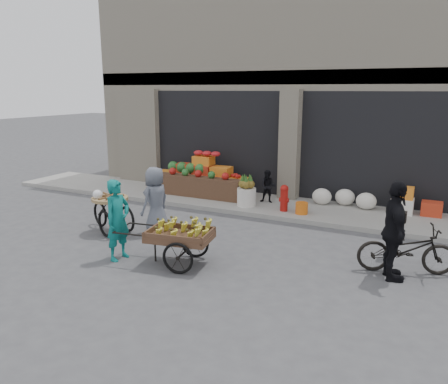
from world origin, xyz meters
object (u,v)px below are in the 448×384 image
at_px(seated_person, 268,186).
at_px(banana_cart, 178,233).
at_px(orange_bucket, 302,208).
at_px(tricycle_cart, 110,208).
at_px(pineapple_bin, 247,197).
at_px(cyclist, 394,231).
at_px(vendor_woman, 118,220).
at_px(fire_hydrant, 284,197).
at_px(bicycle, 406,249).
at_px(vendor_grey, 156,201).

distance_m(seated_person, banana_cart, 4.72).
xyz_separation_m(orange_bucket, tricycle_cart, (-3.71, -3.04, 0.30)).
bearing_deg(pineapple_bin, banana_cart, -85.04).
bearing_deg(banana_cart, cyclist, 7.46).
xyz_separation_m(banana_cart, vendor_woman, (-1.19, -0.28, 0.18)).
bearing_deg(pineapple_bin, cyclist, -36.44).
height_order(fire_hydrant, seated_person, seated_person).
bearing_deg(seated_person, tricycle_cart, -133.83).
xyz_separation_m(pineapple_bin, seated_person, (0.40, 0.60, 0.21)).
distance_m(fire_hydrant, cyclist, 4.22).
height_order(seated_person, tricycle_cart, seated_person).
height_order(seated_person, banana_cart, seated_person).
distance_m(pineapple_bin, bicycle, 5.02).
relative_size(pineapple_bin, bicycle, 0.30).
height_order(pineapple_bin, seated_person, seated_person).
height_order(pineapple_bin, tricycle_cart, tricycle_cart).
xyz_separation_m(fire_hydrant, tricycle_cart, (-3.21, -3.09, 0.06)).
xyz_separation_m(orange_bucket, vendor_grey, (-2.68, -2.67, 0.51)).
height_order(pineapple_bin, banana_cart, banana_cart).
bearing_deg(fire_hydrant, tricycle_cart, -136.06).
xyz_separation_m(fire_hydrant, seated_person, (-0.70, 0.65, 0.08)).
xyz_separation_m(orange_bucket, vendor_woman, (-2.43, -4.29, 0.53)).
xyz_separation_m(banana_cart, bicycle, (3.93, 1.50, -0.17)).
relative_size(vendor_woman, tricycle_cart, 1.11).
distance_m(banana_cart, bicycle, 4.21).
xyz_separation_m(fire_hydrant, vendor_grey, (-2.18, -2.72, 0.28)).
xyz_separation_m(vendor_woman, vendor_grey, (-0.25, 1.63, -0.02)).
xyz_separation_m(fire_hydrant, cyclist, (2.98, -2.96, 0.38)).
xyz_separation_m(banana_cart, vendor_grey, (-1.44, 1.35, 0.17)).
distance_m(fire_hydrant, seated_person, 0.96).
bearing_deg(vendor_woman, tricycle_cart, 50.81).
distance_m(orange_bucket, vendor_grey, 3.82).
height_order(banana_cart, vendor_woman, vendor_woman).
height_order(orange_bucket, banana_cart, banana_cart).
relative_size(banana_cart, vendor_grey, 1.36).
bearing_deg(tricycle_cart, vendor_grey, 41.60).
distance_m(fire_hydrant, orange_bucket, 0.55).
bearing_deg(fire_hydrant, bicycle, -38.86).
height_order(bicycle, cyclist, cyclist).
relative_size(pineapple_bin, fire_hydrant, 0.73).
relative_size(orange_bucket, bicycle, 0.19).
bearing_deg(orange_bucket, seated_person, 149.74).
relative_size(vendor_woman, vendor_grey, 1.02).
height_order(orange_bucket, bicycle, bicycle).
bearing_deg(vendor_grey, vendor_woman, 17.67).
xyz_separation_m(fire_hydrant, bicycle, (3.18, -2.56, -0.05)).
bearing_deg(fire_hydrant, banana_cart, -100.35).
distance_m(tricycle_cart, cyclist, 6.20).
height_order(orange_bucket, vendor_grey, vendor_grey).
bearing_deg(seated_person, banana_cart, -100.52).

